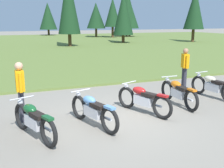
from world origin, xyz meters
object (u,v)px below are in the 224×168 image
object	(u,v)px
motorcycle_sky_blue	(93,110)
rider_near_row_end	(185,66)
motorcycle_british_green	(34,120)
motorcycle_cream	(213,86)
motorcycle_orange	(178,92)
rider_checking_bike	(20,88)
motorcycle_red	(143,99)

from	to	relation	value
motorcycle_sky_blue	rider_near_row_end	size ratio (longest dim) A/B	1.22
rider_near_row_end	motorcycle_british_green	bearing A→B (deg)	-156.53
motorcycle_cream	motorcycle_orange	bearing A→B (deg)	-170.97
motorcycle_british_green	motorcycle_orange	bearing A→B (deg)	10.94
motorcycle_orange	rider_checking_bike	xyz separation A→B (m)	(-4.92, 0.35, 0.51)
motorcycle_british_green	motorcycle_red	bearing A→B (deg)	10.85
motorcycle_sky_blue	rider_checking_bike	bearing A→B (deg)	147.79
motorcycle_red	rider_near_row_end	size ratio (longest dim) A/B	1.19
motorcycle_cream	rider_checking_bike	world-z (taller)	rider_checking_bike
motorcycle_orange	rider_near_row_end	world-z (taller)	rider_near_row_end
rider_checking_bike	rider_near_row_end	distance (m)	6.63
motorcycle_british_green	rider_checking_bike	world-z (taller)	rider_checking_bike
motorcycle_cream	rider_checking_bike	xyz separation A→B (m)	(-6.60, 0.09, 0.51)
motorcycle_sky_blue	motorcycle_orange	world-z (taller)	same
rider_near_row_end	motorcycle_orange	bearing A→B (deg)	-130.51
motorcycle_british_green	motorcycle_cream	xyz separation A→B (m)	(6.42, 1.18, 0.00)
motorcycle_sky_blue	motorcycle_cream	size ratio (longest dim) A/B	0.97
motorcycle_sky_blue	rider_near_row_end	distance (m)	5.41
motorcycle_orange	motorcycle_cream	size ratio (longest dim) A/B	1.00
motorcycle_british_green	motorcycle_cream	size ratio (longest dim) A/B	0.96
motorcycle_red	motorcycle_orange	size ratio (longest dim) A/B	0.95
rider_near_row_end	motorcycle_sky_blue	bearing A→B (deg)	-151.78
motorcycle_sky_blue	motorcycle_orange	bearing A→B (deg)	12.90
motorcycle_red	motorcycle_cream	distance (m)	3.19
motorcycle_sky_blue	rider_checking_bike	distance (m)	2.10
motorcycle_british_green	motorcycle_orange	world-z (taller)	same
motorcycle_orange	motorcycle_cream	xyz separation A→B (m)	(1.68, 0.27, 0.00)
motorcycle_british_green	motorcycle_sky_blue	size ratio (longest dim) A/B	0.99
motorcycle_cream	motorcycle_british_green	bearing A→B (deg)	-169.56
rider_checking_bike	motorcycle_red	bearing A→B (deg)	-10.54
motorcycle_orange	rider_near_row_end	bearing A→B (deg)	49.49
motorcycle_sky_blue	rider_checking_bike	xyz separation A→B (m)	(-1.72, 1.09, 0.51)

